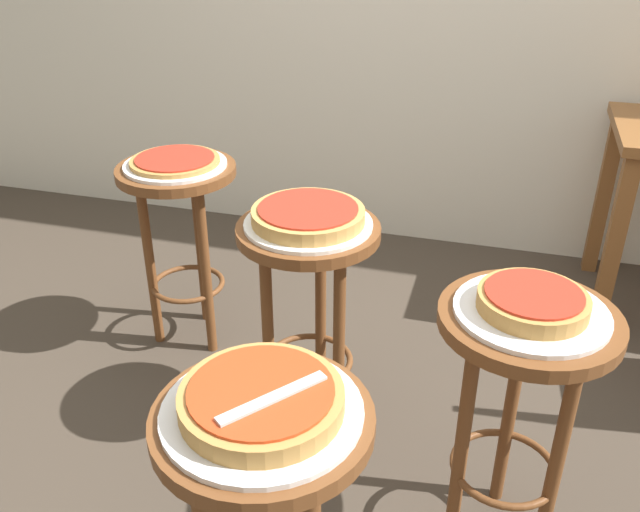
% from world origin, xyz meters
% --- Properties ---
extents(ground_plane, '(6.00, 6.00, 0.00)m').
position_xyz_m(ground_plane, '(0.00, 0.00, 0.00)').
color(ground_plane, '#42382D').
extents(stool_foreground, '(0.42, 0.42, 0.71)m').
position_xyz_m(stool_foreground, '(-0.04, -0.62, 0.53)').
color(stool_foreground, brown).
rests_on(stool_foreground, ground_plane).
extents(serving_plate_foreground, '(0.37, 0.37, 0.01)m').
position_xyz_m(serving_plate_foreground, '(-0.04, -0.62, 0.72)').
color(serving_plate_foreground, silver).
rests_on(serving_plate_foreground, stool_foreground).
extents(pizza_foreground, '(0.30, 0.30, 0.05)m').
position_xyz_m(pizza_foreground, '(-0.04, -0.62, 0.75)').
color(pizza_foreground, '#B78442').
rests_on(pizza_foreground, serving_plate_foreground).
extents(stool_middle, '(0.42, 0.42, 0.71)m').
position_xyz_m(stool_middle, '(0.43, -0.14, 0.53)').
color(stool_middle, brown).
rests_on(stool_middle, ground_plane).
extents(serving_plate_middle, '(0.35, 0.35, 0.01)m').
position_xyz_m(serving_plate_middle, '(0.43, -0.14, 0.72)').
color(serving_plate_middle, silver).
rests_on(serving_plate_middle, stool_middle).
extents(pizza_middle, '(0.25, 0.25, 0.05)m').
position_xyz_m(pizza_middle, '(0.43, -0.14, 0.75)').
color(pizza_middle, '#B78442').
rests_on(pizza_middle, serving_plate_middle).
extents(stool_leftside, '(0.42, 0.42, 0.71)m').
position_xyz_m(stool_leftside, '(-0.19, 0.17, 0.53)').
color(stool_leftside, brown).
rests_on(stool_leftside, ground_plane).
extents(serving_plate_leftside, '(0.37, 0.37, 0.01)m').
position_xyz_m(serving_plate_leftside, '(-0.19, 0.17, 0.72)').
color(serving_plate_leftside, white).
rests_on(serving_plate_leftside, stool_leftside).
extents(pizza_leftside, '(0.32, 0.32, 0.05)m').
position_xyz_m(pizza_leftside, '(-0.19, 0.17, 0.75)').
color(pizza_leftside, tan).
rests_on(pizza_leftside, serving_plate_leftside).
extents(stool_rear, '(0.42, 0.42, 0.71)m').
position_xyz_m(stool_rear, '(-0.77, 0.50, 0.53)').
color(stool_rear, brown).
rests_on(stool_rear, ground_plane).
extents(serving_plate_rear, '(0.36, 0.36, 0.01)m').
position_xyz_m(serving_plate_rear, '(-0.77, 0.50, 0.72)').
color(serving_plate_rear, silver).
rests_on(serving_plate_rear, stool_rear).
extents(pizza_rear, '(0.31, 0.31, 0.02)m').
position_xyz_m(pizza_rear, '(-0.77, 0.50, 0.73)').
color(pizza_rear, '#B78442').
rests_on(pizza_rear, serving_plate_rear).
extents(pizza_server_knife, '(0.16, 0.19, 0.01)m').
position_xyz_m(pizza_server_knife, '(-0.01, -0.64, 0.77)').
color(pizza_server_knife, silver).
rests_on(pizza_server_knife, pizza_foreground).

